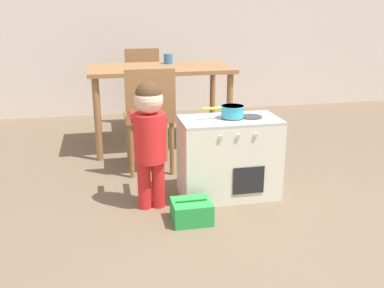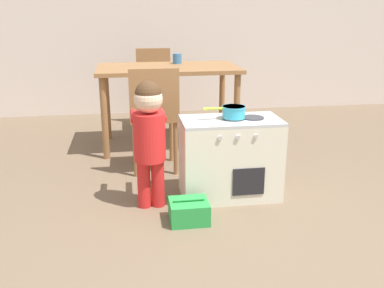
{
  "view_description": "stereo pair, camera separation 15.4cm",
  "coord_description": "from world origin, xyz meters",
  "px_view_note": "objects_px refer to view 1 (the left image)",
  "views": [
    {
      "loc": [
        -0.69,
        -1.74,
        1.27
      ],
      "look_at": [
        -0.14,
        0.85,
        0.41
      ],
      "focal_mm": 40.0,
      "sensor_mm": 36.0,
      "label": 1
    },
    {
      "loc": [
        -0.54,
        -1.77,
        1.27
      ],
      "look_at": [
        -0.14,
        0.85,
        0.41
      ],
      "focal_mm": 40.0,
      "sensor_mm": 36.0,
      "label": 2
    }
  ],
  "objects_px": {
    "dining_table": "(160,78)",
    "cup_on_table": "(168,59)",
    "toy_basket": "(192,211)",
    "play_kitchen": "(229,157)",
    "toy_pot": "(232,111)",
    "dining_chair_near": "(149,116)",
    "dining_chair_far": "(144,85)",
    "child_figure": "(150,131)"
  },
  "relations": [
    {
      "from": "dining_table",
      "to": "cup_on_table",
      "type": "distance_m",
      "value": 0.26
    },
    {
      "from": "toy_basket",
      "to": "cup_on_table",
      "type": "distance_m",
      "value": 1.89
    },
    {
      "from": "play_kitchen",
      "to": "toy_pot",
      "type": "xyz_separation_m",
      "value": [
        0.01,
        0.0,
        0.33
      ]
    },
    {
      "from": "toy_basket",
      "to": "cup_on_table",
      "type": "height_order",
      "value": "cup_on_table"
    },
    {
      "from": "dining_chair_near",
      "to": "dining_chair_far",
      "type": "relative_size",
      "value": 1.0
    },
    {
      "from": "play_kitchen",
      "to": "child_figure",
      "type": "bearing_deg",
      "value": -171.35
    },
    {
      "from": "toy_pot",
      "to": "dining_table",
      "type": "xyz_separation_m",
      "value": [
        -0.31,
        1.21,
        0.04
      ]
    },
    {
      "from": "cup_on_table",
      "to": "play_kitchen",
      "type": "bearing_deg",
      "value": -82.2
    },
    {
      "from": "child_figure",
      "to": "dining_table",
      "type": "distance_m",
      "value": 1.32
    },
    {
      "from": "dining_table",
      "to": "cup_on_table",
      "type": "height_order",
      "value": "cup_on_table"
    },
    {
      "from": "toy_pot",
      "to": "cup_on_table",
      "type": "distance_m",
      "value": 1.43
    },
    {
      "from": "child_figure",
      "to": "toy_basket",
      "type": "distance_m",
      "value": 0.56
    },
    {
      "from": "dining_chair_near",
      "to": "toy_basket",
      "type": "bearing_deg",
      "value": -80.77
    },
    {
      "from": "play_kitchen",
      "to": "dining_table",
      "type": "xyz_separation_m",
      "value": [
        -0.3,
        1.21,
        0.37
      ]
    },
    {
      "from": "dining_chair_far",
      "to": "cup_on_table",
      "type": "relative_size",
      "value": 8.97
    },
    {
      "from": "toy_pot",
      "to": "dining_chair_near",
      "type": "relative_size",
      "value": 0.34
    },
    {
      "from": "dining_table",
      "to": "play_kitchen",
      "type": "bearing_deg",
      "value": -76.05
    },
    {
      "from": "toy_pot",
      "to": "dining_table",
      "type": "bearing_deg",
      "value": 104.55
    },
    {
      "from": "toy_basket",
      "to": "play_kitchen",
      "type": "bearing_deg",
      "value": 45.17
    },
    {
      "from": "toy_pot",
      "to": "child_figure",
      "type": "xyz_separation_m",
      "value": [
        -0.56,
        -0.08,
        -0.08
      ]
    },
    {
      "from": "play_kitchen",
      "to": "dining_table",
      "type": "distance_m",
      "value": 1.3
    },
    {
      "from": "play_kitchen",
      "to": "dining_table",
      "type": "relative_size",
      "value": 0.52
    },
    {
      "from": "dining_chair_near",
      "to": "cup_on_table",
      "type": "height_order",
      "value": "cup_on_table"
    },
    {
      "from": "dining_chair_far",
      "to": "cup_on_table",
      "type": "height_order",
      "value": "cup_on_table"
    },
    {
      "from": "child_figure",
      "to": "toy_basket",
      "type": "bearing_deg",
      "value": -49.65
    },
    {
      "from": "play_kitchen",
      "to": "dining_chair_near",
      "type": "relative_size",
      "value": 0.8
    },
    {
      "from": "toy_pot",
      "to": "cup_on_table",
      "type": "bearing_deg",
      "value": 98.34
    },
    {
      "from": "dining_table",
      "to": "dining_chair_near",
      "type": "distance_m",
      "value": 0.71
    },
    {
      "from": "child_figure",
      "to": "dining_table",
      "type": "relative_size",
      "value": 0.66
    },
    {
      "from": "child_figure",
      "to": "dining_table",
      "type": "bearing_deg",
      "value": 79.07
    },
    {
      "from": "toy_pot",
      "to": "dining_chair_near",
      "type": "distance_m",
      "value": 0.75
    },
    {
      "from": "dining_chair_near",
      "to": "dining_chair_far",
      "type": "distance_m",
      "value": 1.37
    },
    {
      "from": "play_kitchen",
      "to": "dining_chair_near",
      "type": "xyz_separation_m",
      "value": [
        -0.48,
        0.55,
        0.18
      ]
    },
    {
      "from": "dining_chair_near",
      "to": "dining_chair_far",
      "type": "xyz_separation_m",
      "value": [
        0.1,
        1.37,
        0.0
      ]
    },
    {
      "from": "child_figure",
      "to": "toy_pot",
      "type": "bearing_deg",
      "value": 8.5
    },
    {
      "from": "play_kitchen",
      "to": "dining_chair_far",
      "type": "distance_m",
      "value": 1.96
    },
    {
      "from": "cup_on_table",
      "to": "toy_basket",
      "type": "bearing_deg",
      "value": -94.72
    },
    {
      "from": "play_kitchen",
      "to": "toy_pot",
      "type": "height_order",
      "value": "toy_pot"
    },
    {
      "from": "toy_basket",
      "to": "dining_chair_near",
      "type": "relative_size",
      "value": 0.28
    },
    {
      "from": "play_kitchen",
      "to": "dining_chair_far",
      "type": "bearing_deg",
      "value": 101.2
    },
    {
      "from": "toy_pot",
      "to": "child_figure",
      "type": "relative_size",
      "value": 0.34
    },
    {
      "from": "dining_table",
      "to": "dining_chair_far",
      "type": "distance_m",
      "value": 0.74
    }
  ]
}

